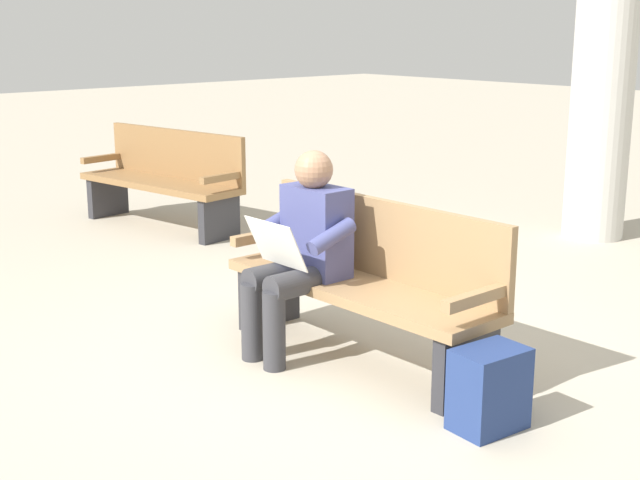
# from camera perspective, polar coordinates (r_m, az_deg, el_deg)

# --- Properties ---
(ground_plane) EXTENTS (40.00, 40.00, 0.00)m
(ground_plane) POSITION_cam_1_polar(r_m,az_deg,el_deg) (5.12, 2.35, -7.64)
(ground_plane) COLOR #B7AD99
(bench_near) EXTENTS (1.81, 0.50, 0.90)m
(bench_near) POSITION_cam_1_polar(r_m,az_deg,el_deg) (5.02, 2.99, -2.56)
(bench_near) COLOR #9E7A51
(bench_near) RESTS_ON ground
(person_seated) EXTENTS (0.57, 0.58, 1.18)m
(person_seated) POSITION_cam_1_polar(r_m,az_deg,el_deg) (5.03, -1.19, -0.51)
(person_seated) COLOR #474C84
(person_seated) RESTS_ON ground
(backpack) EXTENTS (0.31, 0.37, 0.40)m
(backpack) POSITION_cam_1_polar(r_m,az_deg,el_deg) (4.29, 10.80, -9.44)
(backpack) COLOR navy
(backpack) RESTS_ON ground
(bench_far) EXTENTS (1.85, 0.72, 0.90)m
(bench_far) POSITION_cam_1_polar(r_m,az_deg,el_deg) (8.39, -9.98, 3.96)
(bench_far) COLOR olive
(bench_far) RESTS_ON ground
(support_pillar) EXTENTS (0.53, 0.53, 3.10)m
(support_pillar) POSITION_cam_1_polar(r_m,az_deg,el_deg) (8.11, 17.91, 10.94)
(support_pillar) COLOR beige
(support_pillar) RESTS_ON ground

